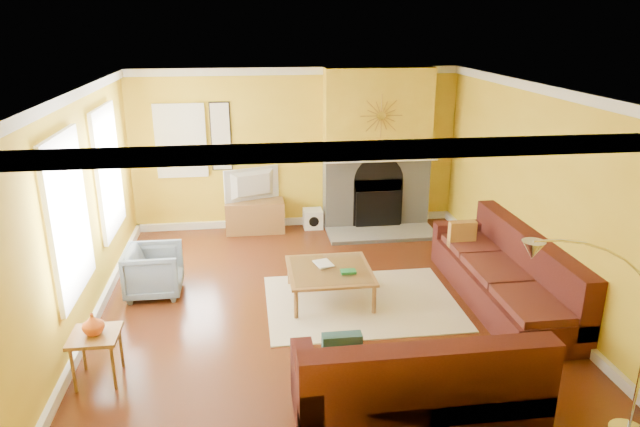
{
  "coord_description": "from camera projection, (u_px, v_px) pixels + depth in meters",
  "views": [
    {
      "loc": [
        -0.86,
        -6.46,
        3.43
      ],
      "look_at": [
        0.06,
        0.4,
        1.07
      ],
      "focal_mm": 32.0,
      "sensor_mm": 36.0,
      "label": 1
    }
  ],
  "objects": [
    {
      "name": "armchair",
      "position": [
        154.0,
        271.0,
        7.42
      ],
      "size": [
        0.71,
        0.69,
        0.65
      ],
      "primitive_type": "imported",
      "rotation": [
        0.0,
        0.0,
        1.57
      ],
      "color": "slate",
      "rests_on": "floor"
    },
    {
      "name": "floor",
      "position": [
        320.0,
        304.0,
        7.28
      ],
      "size": [
        5.5,
        6.0,
        0.02
      ],
      "primitive_type": "cube",
      "color": "#602B14",
      "rests_on": "ground"
    },
    {
      "name": "wall_art",
      "position": [
        221.0,
        137.0,
        9.39
      ],
      "size": [
        0.34,
        0.04,
        1.14
      ],
      "primitive_type": "cube",
      "color": "white",
      "rests_on": "wall_back"
    },
    {
      "name": "wall_front",
      "position": [
        376.0,
        331.0,
        4.02
      ],
      "size": [
        5.5,
        0.02,
        2.7
      ],
      "primitive_type": "cube",
      "color": "gold",
      "rests_on": "ground"
    },
    {
      "name": "wall_left",
      "position": [
        80.0,
        212.0,
        6.49
      ],
      "size": [
        0.02,
        6.0,
        2.7
      ],
      "primitive_type": "cube",
      "color": "gold",
      "rests_on": "ground"
    },
    {
      "name": "subwoofer",
      "position": [
        313.0,
        219.0,
        9.87
      ],
      "size": [
        0.32,
        0.32,
        0.32
      ],
      "primitive_type": "cube",
      "color": "white",
      "rests_on": "floor"
    },
    {
      "name": "wall_back",
      "position": [
        296.0,
        149.0,
        9.66
      ],
      "size": [
        5.5,
        0.02,
        2.7
      ],
      "primitive_type": "cube",
      "color": "gold",
      "rests_on": "ground"
    },
    {
      "name": "media_console",
      "position": [
        255.0,
        216.0,
        9.65
      ],
      "size": [
        0.98,
        0.44,
        0.54
      ],
      "primitive_type": "cube",
      "color": "olive",
      "rests_on": "floor"
    },
    {
      "name": "sectional_sofa",
      "position": [
        425.0,
        293.0,
        6.55
      ],
      "size": [
        3.27,
        3.86,
        0.9
      ],
      "primitive_type": null,
      "color": "#471916",
      "rests_on": "floor"
    },
    {
      "name": "rug",
      "position": [
        361.0,
        302.0,
        7.27
      ],
      "size": [
        2.4,
        1.8,
        0.02
      ],
      "primitive_type": "cube",
      "color": "beige",
      "rests_on": "floor"
    },
    {
      "name": "wall_right",
      "position": [
        536.0,
        194.0,
        7.18
      ],
      "size": [
        0.02,
        6.0,
        2.7
      ],
      "primitive_type": "cube",
      "color": "gold",
      "rests_on": "ground"
    },
    {
      "name": "arc_lamp",
      "position": [
        589.0,
        346.0,
        4.59
      ],
      "size": [
        1.21,
        0.36,
        1.87
      ],
      "primitive_type": null,
      "color": "silver",
      "rests_on": "floor"
    },
    {
      "name": "baseboard",
      "position": [
        320.0,
        299.0,
        7.26
      ],
      "size": [
        5.5,
        6.0,
        0.12
      ],
      "primitive_type": null,
      "color": "white",
      "rests_on": "floor"
    },
    {
      "name": "window_back",
      "position": [
        181.0,
        141.0,
        9.31
      ],
      "size": [
        0.82,
        0.06,
        1.22
      ],
      "primitive_type": "cube",
      "color": "white",
      "rests_on": "wall_back"
    },
    {
      "name": "mantel",
      "position": [
        380.0,
        158.0,
        9.44
      ],
      "size": [
        1.92,
        0.22,
        0.08
      ],
      "primitive_type": "cube",
      "color": "white",
      "rests_on": "fireplace"
    },
    {
      "name": "coffee_table",
      "position": [
        330.0,
        284.0,
        7.33
      ],
      "size": [
        1.06,
        1.06,
        0.42
      ],
      "primitive_type": null,
      "color": "white",
      "rests_on": "floor"
    },
    {
      "name": "sunburst",
      "position": [
        381.0,
        116.0,
        9.23
      ],
      "size": [
        0.7,
        0.04,
        0.7
      ],
      "primitive_type": null,
      "color": "olive",
      "rests_on": "fireplace"
    },
    {
      "name": "book",
      "position": [
        316.0,
        265.0,
        7.34
      ],
      "size": [
        0.27,
        0.32,
        0.03
      ],
      "primitive_type": "imported",
      "rotation": [
        0.0,
        0.0,
        0.26
      ],
      "color": "white",
      "rests_on": "coffee_table"
    },
    {
      "name": "crown_molding",
      "position": [
        320.0,
        93.0,
        6.42
      ],
      "size": [
        5.5,
        6.0,
        0.12
      ],
      "primitive_type": null,
      "color": "white",
      "rests_on": "ceiling"
    },
    {
      "name": "window_left_near",
      "position": [
        107.0,
        171.0,
        7.67
      ],
      "size": [
        0.06,
        1.22,
        1.72
      ],
      "primitive_type": "cube",
      "color": "white",
      "rests_on": "wall_left"
    },
    {
      "name": "vase",
      "position": [
        93.0,
        324.0,
        5.54
      ],
      "size": [
        0.21,
        0.21,
        0.22
      ],
      "primitive_type": "imported",
      "color": "#D8591E",
      "rests_on": "side_table"
    },
    {
      "name": "hearth",
      "position": [
        382.0,
        234.0,
        9.55
      ],
      "size": [
        1.8,
        0.7,
        0.06
      ],
      "primitive_type": "cube",
      "color": "gray",
      "rests_on": "floor"
    },
    {
      "name": "window_left_far",
      "position": [
        67.0,
        217.0,
        5.89
      ],
      "size": [
        0.06,
        1.22,
        1.72
      ],
      "primitive_type": "cube",
      "color": "white",
      "rests_on": "wall_left"
    },
    {
      "name": "tv",
      "position": [
        254.0,
        185.0,
        9.48
      ],
      "size": [
        0.95,
        0.45,
        0.55
      ],
      "primitive_type": "imported",
      "rotation": [
        0.0,
        0.0,
        3.49
      ],
      "color": "black",
      "rests_on": "media_console"
    },
    {
      "name": "fireplace",
      "position": [
        377.0,
        149.0,
        9.63
      ],
      "size": [
        1.8,
        0.4,
        2.7
      ],
      "primitive_type": null,
      "color": "gray",
      "rests_on": "floor"
    },
    {
      "name": "side_table",
      "position": [
        98.0,
        357.0,
        5.66
      ],
      "size": [
        0.47,
        0.47,
        0.51
      ],
      "primitive_type": null,
      "color": "olive",
      "rests_on": "floor"
    },
    {
      "name": "ceiling",
      "position": [
        320.0,
        87.0,
        6.4
      ],
      "size": [
        5.5,
        6.0,
        0.02
      ],
      "primitive_type": "cube",
      "color": "white",
      "rests_on": "ground"
    }
  ]
}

